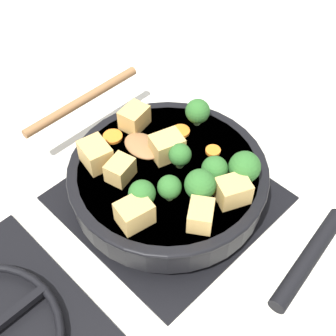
% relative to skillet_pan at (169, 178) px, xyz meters
% --- Properties ---
extents(ground_plane, '(2.40, 2.40, 0.00)m').
position_rel_skillet_pan_xyz_m(ground_plane, '(0.00, 0.00, -0.06)').
color(ground_plane, silver).
extents(front_burner_grate, '(0.31, 0.31, 0.03)m').
position_rel_skillet_pan_xyz_m(front_burner_grate, '(0.00, 0.00, -0.04)').
color(front_burner_grate, black).
rests_on(front_burner_grate, ground_plane).
extents(skillet_pan, '(0.42, 0.32, 0.05)m').
position_rel_skillet_pan_xyz_m(skillet_pan, '(0.00, 0.00, 0.00)').
color(skillet_pan, black).
rests_on(skillet_pan, front_burner_grate).
extents(wooden_spoon, '(0.20, 0.24, 0.02)m').
position_rel_skillet_pan_xyz_m(wooden_spoon, '(0.15, 0.00, 0.03)').
color(wooden_spoon, olive).
rests_on(wooden_spoon, skillet_pan).
extents(tofu_cube_center_large, '(0.05, 0.06, 0.04)m').
position_rel_skillet_pan_xyz_m(tofu_cube_center_large, '(0.02, -0.02, 0.04)').
color(tofu_cube_center_large, tan).
rests_on(tofu_cube_center_large, skillet_pan).
extents(tofu_cube_near_handle, '(0.04, 0.05, 0.03)m').
position_rel_skillet_pan_xyz_m(tofu_cube_near_handle, '(0.04, 0.06, 0.04)').
color(tofu_cube_near_handle, tan).
rests_on(tofu_cube_near_handle, skillet_pan).
extents(tofu_cube_east_chunk, '(0.04, 0.05, 0.04)m').
position_rel_skillet_pan_xyz_m(tofu_cube_east_chunk, '(0.11, -0.03, 0.04)').
color(tofu_cube_east_chunk, tan).
rests_on(tofu_cube_east_chunk, skillet_pan).
extents(tofu_cube_west_chunk, '(0.05, 0.06, 0.04)m').
position_rel_skillet_pan_xyz_m(tofu_cube_west_chunk, '(-0.11, -0.02, 0.04)').
color(tofu_cube_west_chunk, tan).
rests_on(tofu_cube_west_chunk, skillet_pan).
extents(tofu_cube_back_piece, '(0.05, 0.05, 0.03)m').
position_rel_skillet_pan_xyz_m(tofu_cube_back_piece, '(-0.10, 0.04, 0.04)').
color(tofu_cube_back_piece, tan).
rests_on(tofu_cube_back_piece, skillet_pan).
extents(tofu_cube_front_piece, '(0.05, 0.05, 0.04)m').
position_rel_skillet_pan_xyz_m(tofu_cube_front_piece, '(-0.03, 0.10, 0.04)').
color(tofu_cube_front_piece, tan).
rests_on(tofu_cube_front_piece, skillet_pan).
extents(tofu_cube_mid_small, '(0.05, 0.05, 0.04)m').
position_rel_skillet_pan_xyz_m(tofu_cube_mid_small, '(0.09, 0.07, 0.04)').
color(tofu_cube_mid_small, tan).
rests_on(tofu_cube_mid_small, skillet_pan).
extents(broccoli_floret_near_spoon, '(0.05, 0.05, 0.05)m').
position_rel_skillet_pan_xyz_m(broccoli_floret_near_spoon, '(-0.09, -0.06, 0.05)').
color(broccoli_floret_near_spoon, '#709956').
rests_on(broccoli_floret_near_spoon, skillet_pan).
extents(broccoli_floret_center_top, '(0.04, 0.04, 0.04)m').
position_rel_skillet_pan_xyz_m(broccoli_floret_center_top, '(-0.01, -0.02, 0.05)').
color(broccoli_floret_center_top, '#709956').
rests_on(broccoli_floret_center_top, skillet_pan).
extents(broccoli_floret_east_rim, '(0.05, 0.05, 0.05)m').
position_rel_skillet_pan_xyz_m(broccoli_floret_east_rim, '(-0.07, 0.01, 0.05)').
color(broccoli_floret_east_rim, '#709956').
rests_on(broccoli_floret_east_rim, skillet_pan).
extents(broccoli_floret_west_rim, '(0.04, 0.04, 0.05)m').
position_rel_skillet_pan_xyz_m(broccoli_floret_west_rim, '(0.04, -0.10, 0.05)').
color(broccoli_floret_west_rim, '#709956').
rests_on(broccoli_floret_west_rim, skillet_pan).
extents(broccoli_floret_north_edge, '(0.04, 0.04, 0.05)m').
position_rel_skillet_pan_xyz_m(broccoli_floret_north_edge, '(-0.02, 0.08, 0.05)').
color(broccoli_floret_north_edge, '#709956').
rests_on(broccoli_floret_north_edge, skillet_pan).
extents(broccoli_floret_south_cluster, '(0.04, 0.04, 0.05)m').
position_rel_skillet_pan_xyz_m(broccoli_floret_south_cluster, '(-0.06, -0.03, 0.05)').
color(broccoli_floret_south_cluster, '#709956').
rests_on(broccoli_floret_south_cluster, skillet_pan).
extents(broccoli_floret_mid_floret, '(0.04, 0.04, 0.04)m').
position_rel_skillet_pan_xyz_m(broccoli_floret_mid_floret, '(-0.04, 0.04, 0.05)').
color(broccoli_floret_mid_floret, '#709956').
rests_on(broccoli_floret_mid_floret, skillet_pan).
extents(carrot_slice_orange_thin, '(0.03, 0.03, 0.01)m').
position_rel_skillet_pan_xyz_m(carrot_slice_orange_thin, '(0.04, -0.07, 0.03)').
color(carrot_slice_orange_thin, orange).
rests_on(carrot_slice_orange_thin, skillet_pan).
extents(carrot_slice_near_center, '(0.02, 0.02, 0.01)m').
position_rel_skillet_pan_xyz_m(carrot_slice_near_center, '(-0.02, -0.07, 0.03)').
color(carrot_slice_near_center, orange).
rests_on(carrot_slice_near_center, skillet_pan).
extents(carrot_slice_edge_slice, '(0.03, 0.03, 0.01)m').
position_rel_skillet_pan_xyz_m(carrot_slice_edge_slice, '(0.11, 0.02, 0.03)').
color(carrot_slice_edge_slice, orange).
rests_on(carrot_slice_edge_slice, skillet_pan).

